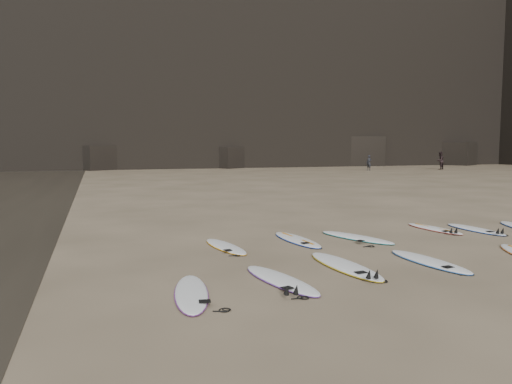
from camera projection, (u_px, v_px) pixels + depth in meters
ground at (386, 265)px, 10.81m from camera, size 240.00×240.00×0.00m
surfboard_0 at (191, 293)px, 8.65m from camera, size 0.92×2.40×0.08m
surfboard_1 at (281, 279)px, 9.49m from camera, size 1.05×2.51×0.09m
surfboard_2 at (345, 265)px, 10.58m from camera, size 0.80×2.74×0.10m
surfboard_3 at (429, 261)px, 11.00m from camera, size 0.78×2.51×0.09m
surfboard_5 at (225, 246)px, 12.61m from camera, size 0.88×2.27×0.08m
surfboard_6 at (297, 239)px, 13.50m from camera, size 0.78×2.50×0.09m
surfboard_7 at (357, 237)px, 13.82m from camera, size 1.47×2.54×0.09m
surfboard_8 at (434, 229)px, 15.27m from camera, size 0.77×2.27×0.08m
surfboard_9 at (475, 229)px, 15.17m from camera, size 0.65×2.31×0.08m
person_a at (369, 163)px, 50.46m from camera, size 0.54×0.66×1.55m
person_b at (440, 161)px, 52.20m from camera, size 1.10×0.99×1.85m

